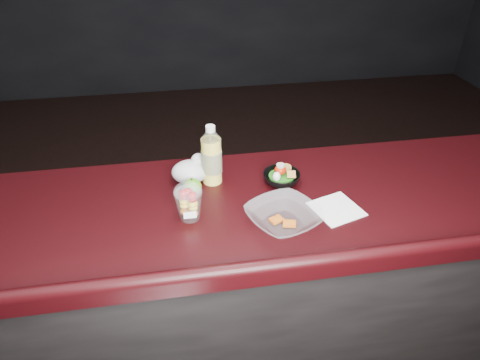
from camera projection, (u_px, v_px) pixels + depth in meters
The scene contains 8 objects.
counter at pixel (232, 297), 1.86m from camera, with size 4.06×0.71×1.02m.
lemonade_bottle at pixel (212, 159), 1.65m from camera, with size 0.08×0.08×0.24m.
fruit_cup at pixel (189, 201), 1.47m from camera, with size 0.10×0.10×0.14m.
green_apple at pixel (192, 187), 1.61m from camera, with size 0.07×0.07×0.07m.
plastic_bag at pixel (191, 170), 1.68m from camera, with size 0.15×0.12×0.11m.
snack_bowl at pixel (281, 177), 1.68m from camera, with size 0.18×0.18×0.08m.
takeout_bowl at pixel (284, 217), 1.47m from camera, with size 0.32×0.32×0.06m.
paper_napkin at pixel (336, 209), 1.55m from camera, with size 0.16×0.16×0.00m, color white.
Camera 1 is at (-0.17, -0.95, 1.97)m, focal length 32.00 mm.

